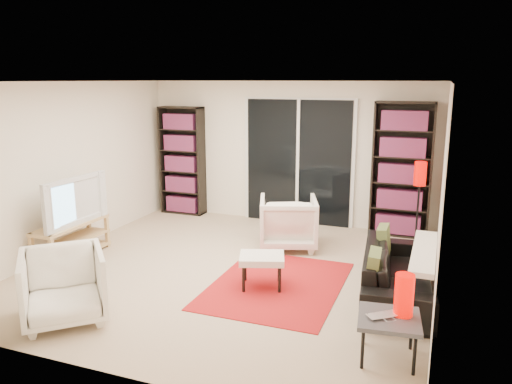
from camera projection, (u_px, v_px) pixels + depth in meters
floor at (230, 270)px, 6.48m from camera, size 5.00×5.00×0.00m
wall_back at (288, 153)px, 8.50m from camera, size 5.00×0.02×2.40m
wall_front at (102, 238)px, 3.94m from camera, size 5.00×0.02×2.40m
wall_left at (68, 168)px, 7.08m from camera, size 0.02×5.00×2.40m
wall_right at (442, 196)px, 5.36m from camera, size 0.02×5.00×2.40m
ceiling at (228, 81)px, 5.95m from camera, size 5.00×5.00×0.02m
sliding_door at (298, 162)px, 8.43m from camera, size 1.92×0.08×2.16m
bookshelf_left at (182, 161)px, 9.07m from camera, size 0.80×0.30×1.95m
bookshelf_right at (402, 170)px, 7.73m from camera, size 0.90×0.30×2.10m
tv_stand at (72, 240)px, 6.88m from camera, size 0.38×1.20×0.50m
tv at (70, 200)px, 6.75m from camera, size 0.21×1.14×0.65m
rug at (277, 285)px, 6.01m from camera, size 1.50×2.03×0.01m
sofa at (397, 273)px, 5.67m from camera, size 0.93×1.96×0.55m
armchair_back at (288, 222)px, 7.30m from camera, size 1.04×1.05×0.76m
armchair_front at (63, 286)px, 5.06m from camera, size 1.14×1.14×0.74m
ottoman at (262, 260)px, 5.89m from camera, size 0.63×0.57×0.40m
side_table at (389, 321)px, 4.36m from camera, size 0.59×0.59×0.40m
laptop at (386, 318)px, 4.31m from camera, size 0.35×0.33×0.02m
table_lamp at (404, 295)px, 4.35m from camera, size 0.17×0.17×0.38m
floor_lamp at (419, 183)px, 7.18m from camera, size 0.19×0.19×1.28m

